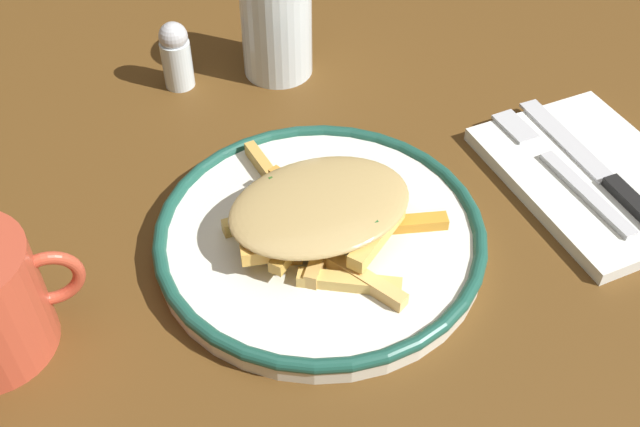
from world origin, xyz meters
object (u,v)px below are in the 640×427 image
at_px(napkin, 595,177).
at_px(salt_shaker, 176,55).
at_px(knife, 611,183).
at_px(fork, 560,169).
at_px(water_glass, 276,23).
at_px(fries_heap, 319,213).
at_px(plate, 320,236).

height_order(napkin, salt_shaker, salt_shaker).
distance_m(knife, salt_shaker, 0.42).
distance_m(fork, water_glass, 0.30).
relative_size(fries_heap, salt_shaker, 2.99).
xyz_separation_m(plate, knife, (0.25, -0.03, 0.00)).
bearing_deg(water_glass, fries_heap, -101.21).
distance_m(plate, knife, 0.25).
bearing_deg(plate, napkin, -3.34).
bearing_deg(fork, knife, -46.22).
bearing_deg(plate, salt_shaker, 101.69).
height_order(knife, water_glass, water_glass).
xyz_separation_m(knife, water_glass, (-0.20, 0.28, 0.04)).
xyz_separation_m(napkin, water_glass, (-0.20, 0.26, 0.05)).
bearing_deg(knife, napkin, 92.25).
xyz_separation_m(napkin, salt_shaker, (-0.30, 0.27, 0.03)).
height_order(fork, salt_shaker, salt_shaker).
distance_m(plate, fries_heap, 0.03).
distance_m(fries_heap, salt_shaker, 0.26).
relative_size(fork, salt_shaker, 2.54).
relative_size(fries_heap, napkin, 1.08).
bearing_deg(fork, water_glass, 124.87).
bearing_deg(fries_heap, knife, -7.63).
relative_size(fork, knife, 0.84).
relative_size(fork, water_glass, 1.62).
xyz_separation_m(knife, salt_shaker, (-0.30, 0.29, 0.02)).
height_order(plate, fork, plate).
xyz_separation_m(fries_heap, salt_shaker, (-0.05, 0.26, -0.00)).
relative_size(fries_heap, knife, 0.99).
bearing_deg(napkin, fork, 157.26).
bearing_deg(napkin, salt_shaker, 138.14).
height_order(plate, salt_shaker, salt_shaker).
bearing_deg(knife, water_glass, 125.98).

